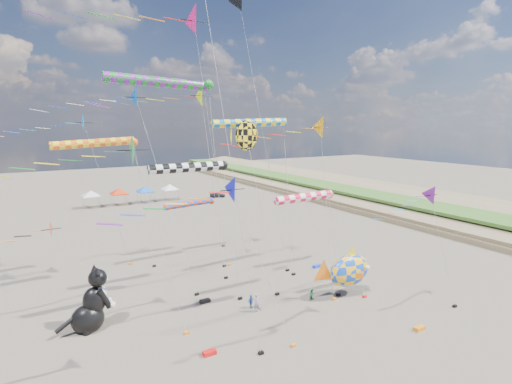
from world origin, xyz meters
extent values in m
plane|color=brown|center=(0.00, 0.00, 0.00)|extent=(260.00, 260.00, 0.00)
cone|color=#E4FF0D|center=(-0.52, 19.78, 18.10)|extent=(2.34, 2.50, 2.58)
cylinder|color=#B2B2B2|center=(0.48, 19.78, 9.05)|extent=(2.02, 0.02, 18.10)
cube|color=black|center=(1.47, 19.78, 0.10)|extent=(0.36, 0.24, 0.20)
cone|color=#187F37|center=(-10.03, 8.50, 13.71)|extent=(2.28, 2.44, 2.52)
cylinder|color=#B2B2B2|center=(-8.63, 8.50, 6.85)|extent=(2.84, 0.02, 13.71)
cube|color=black|center=(-7.22, 8.50, 0.10)|extent=(0.36, 0.24, 0.20)
cone|color=#E4176C|center=(-0.40, 19.84, 25.33)|extent=(3.09, 3.30, 3.40)
cylinder|color=#B2B2B2|center=(0.88, 19.84, 12.67)|extent=(2.58, 0.02, 25.34)
cube|color=black|center=(2.16, 19.84, 0.10)|extent=(0.36, 0.24, 0.20)
cone|color=blue|center=(-10.62, 25.72, 15.55)|extent=(1.85, 1.98, 2.04)
cylinder|color=#B2B2B2|center=(-8.88, 25.72, 7.77)|extent=(3.50, 0.02, 15.55)
cube|color=black|center=(-7.14, 25.72, 0.10)|extent=(0.36, 0.24, 0.20)
cone|color=#741A88|center=(11.45, 1.01, 9.93)|extent=(1.55, 1.66, 1.71)
cylinder|color=#B2B2B2|center=(12.73, 1.01, 4.97)|extent=(2.59, 0.02, 9.94)
cube|color=black|center=(14.01, 1.01, 0.10)|extent=(0.36, 0.24, 0.20)
cone|color=#0D11BB|center=(-4.69, 3.08, 11.64)|extent=(1.65, 1.77, 1.82)
cylinder|color=#B2B2B2|center=(-3.04, 3.08, 5.82)|extent=(3.32, 0.02, 11.65)
cube|color=black|center=(-1.40, 3.08, 0.10)|extent=(0.36, 0.24, 0.20)
cone|color=#F3A411|center=(4.25, 7.33, 15.13)|extent=(1.84, 1.97, 2.03)
cylinder|color=#B2B2B2|center=(5.21, 7.33, 7.57)|extent=(1.93, 0.02, 15.14)
cube|color=black|center=(6.16, 7.33, 0.10)|extent=(0.36, 0.24, 0.20)
cylinder|color=#B2B2B2|center=(-5.28, 3.44, 12.83)|extent=(2.91, 0.02, 25.66)
cube|color=black|center=(-3.84, 3.44, 0.10)|extent=(0.36, 0.24, 0.20)
cone|color=black|center=(2.79, 15.21, 26.30)|extent=(2.87, 3.07, 3.17)
cylinder|color=#B2B2B2|center=(4.72, 15.21, 13.15)|extent=(3.88, 0.02, 26.31)
cube|color=black|center=(6.65, 15.21, 0.10)|extent=(0.36, 0.24, 0.20)
cone|color=blue|center=(-7.04, 14.47, 17.55)|extent=(1.75, 1.87, 1.93)
cylinder|color=#B2B2B2|center=(-5.49, 14.47, 8.77)|extent=(3.12, 0.02, 17.55)
cube|color=black|center=(-3.94, 14.47, 0.10)|extent=(0.36, 0.24, 0.20)
cone|color=#EE3A17|center=(-13.82, 16.37, 7.00)|extent=(1.52, 1.63, 1.68)
cylinder|color=#B2B2B2|center=(-12.34, 16.37, 3.50)|extent=(2.98, 0.02, 7.01)
cube|color=black|center=(-10.86, 16.37, 0.10)|extent=(0.36, 0.24, 0.20)
cylinder|color=#FF5E15|center=(-10.46, 23.70, 13.56)|extent=(7.69, 0.79, 0.79)
sphere|color=#FF5E15|center=(-6.62, 23.70, 13.56)|extent=(0.83, 0.83, 0.83)
cylinder|color=#B2B2B2|center=(-5.87, 23.70, 6.78)|extent=(1.52, 0.02, 13.56)
cube|color=black|center=(-5.12, 23.70, 0.10)|extent=(0.36, 0.24, 0.20)
cylinder|color=red|center=(2.92, 7.80, 9.48)|extent=(5.30, 0.70, 0.70)
sphere|color=red|center=(5.57, 7.80, 9.48)|extent=(0.73, 0.73, 0.73)
cylinder|color=#B2B2B2|center=(6.32, 7.80, 4.74)|extent=(1.52, 0.02, 9.49)
cube|color=black|center=(7.07, 7.80, 0.10)|extent=(0.36, 0.24, 0.20)
cylinder|color=red|center=(0.13, 26.43, 6.00)|extent=(5.90, 0.69, 0.69)
sphere|color=red|center=(3.08, 26.43, 6.00)|extent=(0.73, 0.73, 0.73)
cylinder|color=#B2B2B2|center=(3.83, 26.43, 3.00)|extent=(1.52, 0.02, 6.01)
cube|color=black|center=(4.58, 26.43, 0.10)|extent=(0.36, 0.24, 0.20)
cylinder|color=#167D25|center=(-6.01, 16.68, 18.91)|extent=(9.26, 0.88, 0.88)
sphere|color=#167D25|center=(-1.38, 16.68, 18.91)|extent=(0.92, 0.92, 0.92)
cylinder|color=#B2B2B2|center=(-0.63, 16.68, 9.45)|extent=(1.52, 0.02, 18.91)
cube|color=black|center=(0.12, 16.68, 0.10)|extent=(0.36, 0.24, 0.20)
cylinder|color=black|center=(-5.56, 11.68, 12.03)|extent=(6.16, 0.74, 0.74)
sphere|color=black|center=(-2.48, 11.68, 12.03)|extent=(0.78, 0.78, 0.78)
cylinder|color=#B2B2B2|center=(-1.73, 11.68, 6.01)|extent=(1.52, 0.02, 12.03)
cube|color=black|center=(-0.98, 11.68, 0.10)|extent=(0.36, 0.24, 0.20)
cylinder|color=blue|center=(1.37, 13.94, 15.48)|extent=(7.28, 0.74, 0.74)
sphere|color=blue|center=(5.01, 13.94, 15.48)|extent=(0.78, 0.78, 0.78)
cylinder|color=#B2B2B2|center=(5.76, 13.94, 7.74)|extent=(1.52, 0.02, 15.48)
cube|color=black|center=(6.51, 13.94, 0.10)|extent=(0.36, 0.24, 0.20)
ellipsoid|color=yellow|center=(0.38, 12.77, 14.41)|extent=(2.20, 0.40, 2.64)
cone|color=yellow|center=(-1.12, 12.77, 14.41)|extent=(0.12, 1.80, 1.80)
cylinder|color=#B2B2B2|center=(1.38, 11.77, 7.20)|extent=(2.03, 2.03, 14.41)
cube|color=black|center=(2.38, 10.77, 0.10)|extent=(0.36, 0.24, 0.20)
ellipsoid|color=blue|center=(7.82, 7.31, 2.43)|extent=(4.68, 2.84, 2.92)
cone|color=orange|center=(5.29, 7.31, 2.43)|extent=(2.09, 0.68, 2.14)
cone|color=yellow|center=(8.02, 7.31, 3.89)|extent=(1.52, 0.51, 1.55)
cylinder|color=#B2B2B2|center=(8.90, 6.81, 0.97)|extent=(0.21, 1.04, 1.96)
cube|color=red|center=(8.82, 6.31, 0.10)|extent=(0.36, 0.24, 0.20)
imported|color=gray|center=(-0.91, 8.87, 0.79)|extent=(0.59, 0.40, 1.58)
imported|color=#1A7B3E|center=(4.39, 8.26, 0.53)|extent=(0.60, 0.52, 1.07)
imported|color=#234A9B|center=(-0.97, 9.74, 0.59)|extent=(0.74, 0.49, 1.17)
cube|color=orange|center=(8.13, 0.03, 0.15)|extent=(0.90, 0.44, 0.30)
cube|color=red|center=(-6.86, 5.15, 0.15)|extent=(0.90, 0.44, 0.30)
cube|color=black|center=(-3.91, 12.68, 0.15)|extent=(0.90, 0.44, 0.30)
cube|color=blue|center=(9.99, 14.42, 0.15)|extent=(0.90, 0.44, 0.30)
cube|color=silver|center=(-6.00, 60.00, 2.25)|extent=(3.00, 3.00, 0.15)
pyramid|color=silver|center=(-6.00, 60.00, 3.30)|extent=(4.20, 4.20, 1.00)
cylinder|color=#999999|center=(-7.30, 58.70, 1.10)|extent=(0.08, 0.08, 2.20)
cylinder|color=#999999|center=(-4.70, 58.70, 1.10)|extent=(0.08, 0.08, 2.20)
cylinder|color=#999999|center=(-7.30, 61.30, 1.10)|extent=(0.08, 0.08, 2.20)
cylinder|color=#999999|center=(-4.70, 61.30, 1.10)|extent=(0.08, 0.08, 2.20)
cube|color=red|center=(-1.00, 60.00, 2.25)|extent=(3.00, 3.00, 0.15)
pyramid|color=red|center=(-1.00, 60.00, 3.30)|extent=(4.20, 4.20, 1.00)
cylinder|color=#999999|center=(-2.30, 58.70, 1.10)|extent=(0.08, 0.08, 2.20)
cylinder|color=#999999|center=(0.30, 58.70, 1.10)|extent=(0.08, 0.08, 2.20)
cylinder|color=#999999|center=(-2.30, 61.30, 1.10)|extent=(0.08, 0.08, 2.20)
cylinder|color=#999999|center=(0.30, 61.30, 1.10)|extent=(0.08, 0.08, 2.20)
cube|color=blue|center=(4.00, 60.00, 2.25)|extent=(3.00, 3.00, 0.15)
pyramid|color=blue|center=(4.00, 60.00, 3.30)|extent=(4.20, 4.20, 1.00)
cylinder|color=#999999|center=(2.70, 58.70, 1.10)|extent=(0.08, 0.08, 2.20)
cylinder|color=#999999|center=(5.30, 58.70, 1.10)|extent=(0.08, 0.08, 2.20)
cylinder|color=#999999|center=(2.70, 61.30, 1.10)|extent=(0.08, 0.08, 2.20)
cylinder|color=#999999|center=(5.30, 61.30, 1.10)|extent=(0.08, 0.08, 2.20)
cube|color=white|center=(9.00, 60.00, 2.25)|extent=(3.00, 3.00, 0.15)
pyramid|color=white|center=(9.00, 60.00, 3.30)|extent=(4.20, 4.20, 1.00)
cylinder|color=#999999|center=(7.70, 58.70, 1.10)|extent=(0.08, 0.08, 2.20)
cylinder|color=#999999|center=(10.30, 58.70, 1.10)|extent=(0.08, 0.08, 2.20)
cylinder|color=#999999|center=(7.70, 61.30, 1.10)|extent=(0.08, 0.08, 2.20)
cylinder|color=#999999|center=(10.30, 61.30, 1.10)|extent=(0.08, 0.08, 2.20)
imported|color=#26262D|center=(18.69, 58.00, 0.55)|extent=(3.50, 2.30, 1.11)
camera|label=1|loc=(-16.77, -17.67, 15.40)|focal=28.00mm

